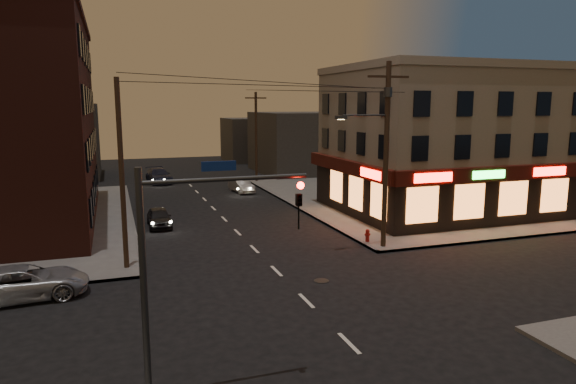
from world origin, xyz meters
name	(u,v)px	position (x,y,z in m)	size (l,w,h in m)	color
ground	(306,301)	(0.00, 0.00, 0.00)	(120.00, 120.00, 0.00)	black
sidewalk_ne	(422,196)	(18.00, 19.00, 0.07)	(24.00, 28.00, 0.15)	#514F4C
pizza_building	(444,140)	(15.93, 13.43, 5.35)	(15.85, 12.85, 10.50)	gray
bg_building_ne_a	(302,142)	(14.00, 38.00, 3.50)	(10.00, 12.00, 7.00)	#3F3D3A
bg_building_nw	(54,141)	(-13.00, 42.00, 4.00)	(9.00, 10.00, 8.00)	#3F3D3A
bg_building_ne_b	(254,139)	(12.00, 52.00, 3.00)	(8.00, 8.00, 6.00)	#3F3D3A
utility_pole_main	(384,145)	(6.68, 5.80, 5.76)	(4.20, 0.44, 10.00)	#382619
utility_pole_far	(256,137)	(6.80, 32.00, 4.65)	(0.26, 0.26, 9.00)	#382619
utility_pole_west	(122,175)	(-6.80, 6.50, 4.65)	(0.24, 0.24, 9.00)	#382619
traffic_signal	(184,252)	(-5.57, -5.60, 4.16)	(4.49, 0.32, 6.47)	#333538
suv_cross	(24,283)	(-10.89, 4.00, 0.70)	(2.31, 5.01, 1.39)	gray
sedan_near	(159,217)	(-4.49, 15.19, 0.62)	(1.46, 3.63, 1.24)	black
sedan_mid	(241,186)	(3.81, 26.41, 0.62)	(1.31, 3.77, 1.24)	gray
sedan_far	(159,176)	(-2.78, 34.76, 0.74)	(2.06, 5.08, 1.47)	#181C31
fire_hydrant	(367,235)	(6.40, 6.90, 0.55)	(0.32, 0.32, 0.74)	maroon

